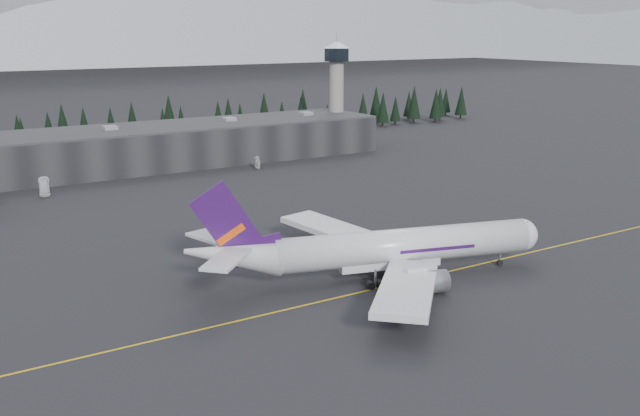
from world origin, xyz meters
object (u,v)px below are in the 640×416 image
terminal (143,147)px  gse_vehicle_b (258,167)px  control_tower (337,82)px  gse_vehicle_a (45,194)px  jet_main (374,249)px

terminal → gse_vehicle_b: terminal is taller
control_tower → gse_vehicle_a: bearing=-164.7°
gse_vehicle_a → control_tower: bearing=21.7°
terminal → jet_main: 122.63m
terminal → jet_main: size_ratio=2.51×
terminal → control_tower: control_tower is taller
terminal → jet_main: jet_main is taller
terminal → gse_vehicle_a: bearing=-142.6°
control_tower → gse_vehicle_a: (-110.67, -30.22, -22.63)m
jet_main → gse_vehicle_b: bearing=89.8°
control_tower → jet_main: size_ratio=0.59×
control_tower → gse_vehicle_a: control_tower is taller
terminal → control_tower: 76.98m
jet_main → gse_vehicle_a: bearing=126.4°
control_tower → gse_vehicle_b: size_ratio=9.03×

